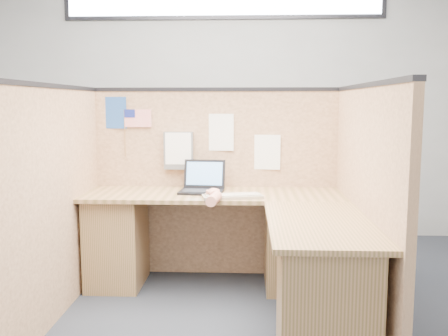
{
  "coord_description": "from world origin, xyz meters",
  "views": [
    {
      "loc": [
        0.25,
        -3.03,
        1.41
      ],
      "look_at": [
        0.09,
        0.5,
        0.95
      ],
      "focal_mm": 40.0,
      "sensor_mm": 36.0,
      "label": 1
    }
  ],
  "objects_px": {
    "l_desk": "(236,252)",
    "keyboard": "(233,196)",
    "laptop": "(202,184)",
    "mouse": "(214,195)"
  },
  "relations": [
    {
      "from": "l_desk",
      "to": "keyboard",
      "type": "xyz_separation_m",
      "value": [
        -0.03,
        0.2,
        0.35
      ]
    },
    {
      "from": "l_desk",
      "to": "keyboard",
      "type": "distance_m",
      "value": 0.4
    },
    {
      "from": "laptop",
      "to": "mouse",
      "type": "distance_m",
      "value": 0.29
    },
    {
      "from": "l_desk",
      "to": "laptop",
      "type": "height_order",
      "value": "laptop"
    },
    {
      "from": "laptop",
      "to": "l_desk",
      "type": "bearing_deg",
      "value": -54.21
    },
    {
      "from": "l_desk",
      "to": "laptop",
      "type": "xyz_separation_m",
      "value": [
        -0.28,
        0.46,
        0.4
      ]
    },
    {
      "from": "keyboard",
      "to": "mouse",
      "type": "relative_size",
      "value": 4.21
    },
    {
      "from": "l_desk",
      "to": "laptop",
      "type": "bearing_deg",
      "value": 120.97
    },
    {
      "from": "keyboard",
      "to": "laptop",
      "type": "bearing_deg",
      "value": 120.7
    },
    {
      "from": "laptop",
      "to": "keyboard",
      "type": "distance_m",
      "value": 0.36
    }
  ]
}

